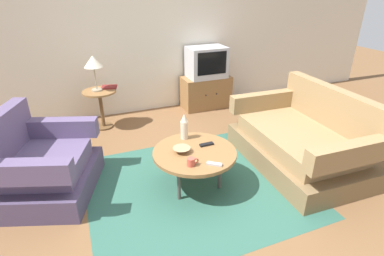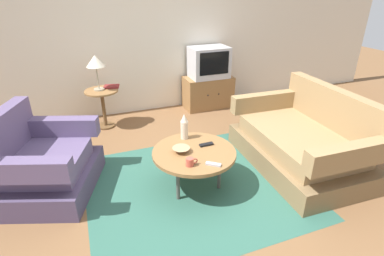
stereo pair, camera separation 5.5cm
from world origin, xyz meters
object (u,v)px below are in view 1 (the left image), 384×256
Objects in this scene: vase at (184,127)px; tv_remote_silver at (214,164)px; bowl at (182,150)px; tv_remote_dark at (207,144)px; armchair at (41,167)px; coffee_table at (195,154)px; table_lamp at (93,63)px; couch at (302,141)px; television at (206,62)px; side_table at (101,101)px; book at (109,87)px; tv_stand at (206,92)px; mug at (191,162)px.

vase is 0.61m from tv_remote_silver.
bowl is 0.39m from tv_remote_silver.
tv_remote_dark is 0.38m from tv_remote_silver.
armchair is 1.52m from coffee_table.
tv_remote_silver is at bearing -104.22° from tv_remote_dark.
vase is (1.44, -0.18, 0.27)m from armchair.
couch is at bearing -42.47° from table_lamp.
television is 2.00m from vase.
book is at bearing 28.04° from side_table.
tv_stand is 4.54× the size of bowl.
vase is at bearing 76.11° from mug.
book is at bearing 167.38° from armchair.
armchair reaches higher than book.
coffee_table is 0.18m from tv_remote_dark.
armchair is at bearing -148.14° from tv_stand.
television is 1.77m from table_lamp.
book reaches higher than side_table.
table_lamp is at bearing 108.19° from bowl.
table_lamp is 2.05m from tv_remote_dark.
television is at bearing -74.97° from tv_remote_silver.
side_table reaches higher than tv_remote_silver.
table_lamp is at bearing 105.99° from mug.
table_lamp is 3.56× the size of tv_remote_silver.
mug is at bearing -119.01° from coffee_table.
table_lamp is at bearing 49.56° from couch.
coffee_table is at bearing -38.71° from tv_remote_silver.
side_table is 2.32× the size of book.
side_table is 1.95m from tv_remote_dark.
tv_stand reaches higher than tv_remote_dark.
bowl is (0.57, -1.79, 0.04)m from side_table.
tv_stand is 6.94× the size of mug.
television is (1.73, 0.18, 0.37)m from side_table.
coffee_table is (-1.33, 0.03, 0.11)m from couch.
coffee_table is 0.34m from vase.
television is 4.45× the size of tv_remote_silver.
mug is (-0.13, -0.23, 0.07)m from coffee_table.
vase is at bearing 89.46° from coffee_table.
coffee_table is at bearing -158.48° from tv_remote_dark.
tv_stand is at bearing 59.72° from bowl.
television is (1.03, 2.00, 0.38)m from coffee_table.
bowl is at bearing -63.68° from book.
couch is 2.86m from table_lamp.
television is 1.25× the size of table_lamp.
armchair is 2.90m from tv_stand.
vase is 0.55m from mug.
bowl is 1.20× the size of tv_remote_dark.
table_lamp is 1.72× the size of vase.
tv_remote_dark is 1.97m from book.
tv_stand reaches higher than mug.
vase is 1.62× the size of bowl.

